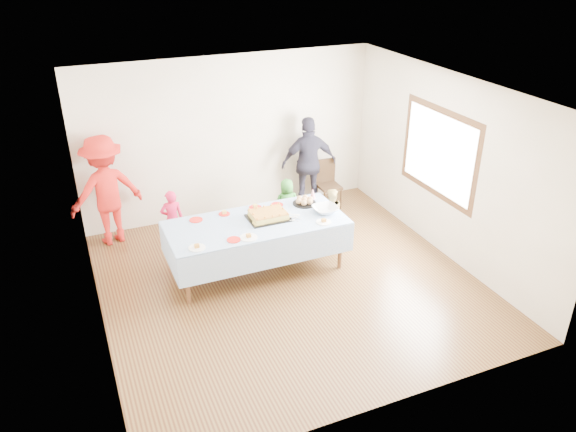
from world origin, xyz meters
name	(u,v)px	position (x,y,z in m)	size (l,w,h in m)	color
ground	(289,282)	(0.00, 0.00, 0.00)	(5.00, 5.00, 0.00)	#462414
room_walls	(293,164)	(0.05, 0.00, 1.77)	(5.04, 5.04, 2.72)	beige
party_table	(256,225)	(-0.29, 0.49, 0.72)	(2.50, 1.10, 0.78)	#53301C
birthday_cake	(268,215)	(-0.09, 0.52, 0.83)	(0.58, 0.45, 0.10)	black
rolls_tray	(305,201)	(0.58, 0.76, 0.82)	(0.35, 0.35, 0.11)	black
punch_bowl	(325,209)	(0.74, 0.39, 0.82)	(0.36, 0.36, 0.09)	silver
party_hat	(313,193)	(0.77, 0.89, 0.86)	(0.09, 0.09, 0.16)	silver
fork_pile	(295,217)	(0.24, 0.36, 0.81)	(0.24, 0.18, 0.07)	white
plate_red_far_a	(196,220)	(-1.05, 0.87, 0.79)	(0.19, 0.19, 0.01)	red
plate_red_far_b	(224,214)	(-0.63, 0.89, 0.79)	(0.16, 0.16, 0.01)	red
plate_red_far_c	(255,208)	(-0.14, 0.91, 0.79)	(0.19, 0.19, 0.01)	red
plate_red_far_d	(277,205)	(0.18, 0.88, 0.79)	(0.18, 0.18, 0.01)	red
plate_red_near	(234,240)	(-0.74, 0.11, 0.79)	(0.18, 0.18, 0.01)	red
plate_white_left	(197,248)	(-1.23, 0.09, 0.79)	(0.22, 0.22, 0.01)	white
plate_white_mid	(249,237)	(-0.54, 0.10, 0.79)	(0.24, 0.24, 0.01)	white
plate_white_right	(324,222)	(0.57, 0.11, 0.79)	(0.21, 0.21, 0.01)	white
dining_chair	(327,181)	(1.61, 2.04, 0.48)	(0.38, 0.38, 0.86)	black
toddler_left	(172,219)	(-1.24, 1.62, 0.48)	(0.35, 0.23, 0.95)	#DE1B4A
toddler_mid	(287,204)	(0.62, 1.54, 0.43)	(0.42, 0.27, 0.85)	#2D7B29
toddler_right	(330,214)	(1.10, 0.92, 0.43)	(0.42, 0.32, 0.86)	tan
adult_left	(106,190)	(-2.10, 2.20, 0.87)	(1.13, 0.65, 1.74)	red
adult_right	(309,163)	(1.29, 2.14, 0.82)	(0.96, 0.40, 1.64)	#2C2A3A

